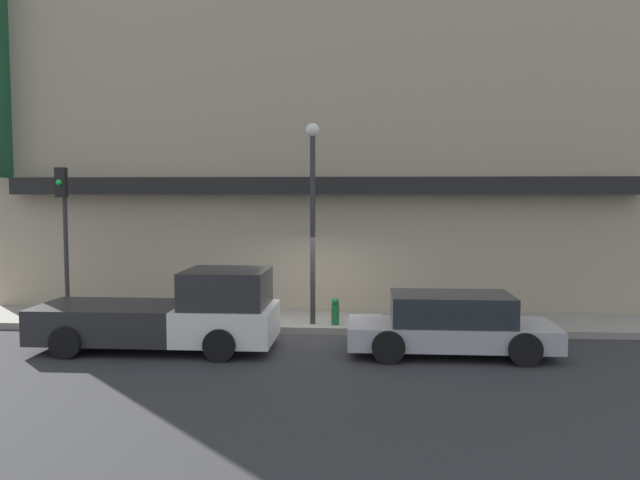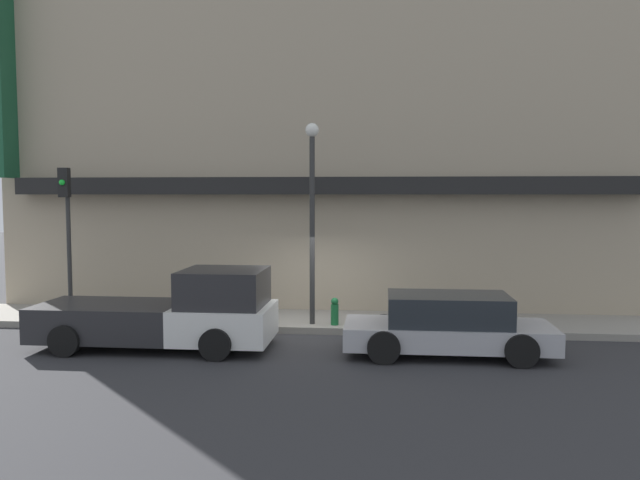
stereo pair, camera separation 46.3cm
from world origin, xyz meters
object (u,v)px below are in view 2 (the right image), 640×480
(fire_hydrant, at_px, (335,311))
(street_lamp, at_px, (312,199))
(parked_car, at_px, (448,325))
(pickup_truck, at_px, (171,314))
(traffic_light, at_px, (67,216))

(fire_hydrant, relative_size, street_lamp, 0.14)
(parked_car, height_order, street_lamp, street_lamp)
(pickup_truck, xyz_separation_m, parked_car, (6.40, 0.00, -0.14))
(parked_car, xyz_separation_m, traffic_light, (-10.13, 2.31, 2.33))
(pickup_truck, distance_m, street_lamp, 4.65)
(fire_hydrant, height_order, street_lamp, street_lamp)
(pickup_truck, bearing_deg, fire_hydrant, 30.78)
(pickup_truck, height_order, fire_hydrant, pickup_truck)
(traffic_light, bearing_deg, street_lamp, -0.70)
(parked_car, bearing_deg, street_lamp, 143.95)
(parked_car, distance_m, fire_hydrant, 3.47)
(fire_hydrant, relative_size, traffic_light, 0.17)
(parked_car, bearing_deg, pickup_truck, 177.75)
(parked_car, bearing_deg, fire_hydrant, 139.37)
(pickup_truck, xyz_separation_m, fire_hydrant, (3.68, 2.15, -0.28))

